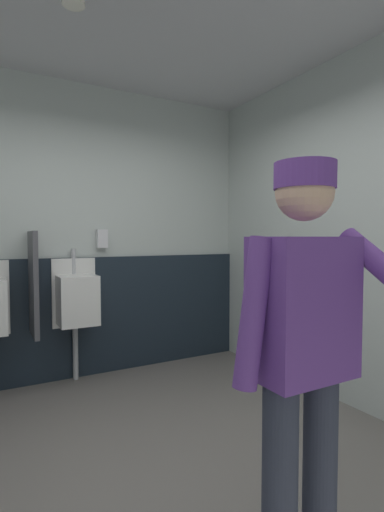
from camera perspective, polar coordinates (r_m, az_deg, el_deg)
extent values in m
cube|color=slate|center=(2.39, -5.77, -32.09)|extent=(4.16, 4.40, 0.04)
cube|color=silver|center=(3.84, -17.53, 3.55)|extent=(4.16, 0.12, 2.81)
cube|color=silver|center=(3.17, 26.36, 3.59)|extent=(0.12, 4.40, 2.81)
cube|color=#19232D|center=(3.85, -17.12, -8.86)|extent=(3.56, 0.03, 1.15)
cylinder|color=white|center=(2.91, -17.37, 32.54)|extent=(0.14, 0.14, 0.03)
cube|color=white|center=(3.79, -17.35, -5.23)|extent=(0.40, 0.05, 0.65)
cube|color=white|center=(3.63, -16.79, -6.36)|extent=(0.34, 0.30, 0.45)
cylinder|color=#B7BABF|center=(3.75, -17.38, -0.78)|extent=(0.04, 0.04, 0.24)
cylinder|color=#B7BABF|center=(3.86, -17.10, -13.42)|extent=(0.05, 0.05, 0.55)
cube|color=#4C4C51|center=(3.52, -22.72, -3.87)|extent=(0.04, 0.40, 0.90)
cylinder|color=#2D3342|center=(1.75, 13.04, -30.11)|extent=(0.14, 0.14, 0.79)
cylinder|color=#2D3342|center=(1.88, 18.65, -27.60)|extent=(0.14, 0.14, 0.79)
cube|color=#60388C|center=(1.57, 16.31, -7.40)|extent=(0.40, 0.24, 0.56)
cylinder|color=#60388C|center=(1.41, 9.20, -8.36)|extent=(0.17, 0.09, 0.56)
sphere|color=#D8AD8C|center=(1.56, 16.54, 9.19)|extent=(0.23, 0.23, 0.23)
cylinder|color=#60388C|center=(1.57, 16.57, 11.46)|extent=(0.24, 0.24, 0.10)
cube|color=silver|center=(3.81, -13.37, 2.54)|extent=(0.10, 0.07, 0.18)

